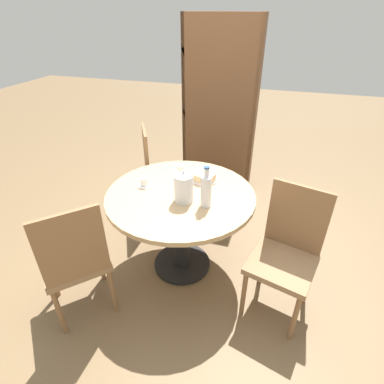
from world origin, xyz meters
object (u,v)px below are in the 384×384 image
bookshelf (219,109)px  cup_b (181,170)px  chair_c (160,171)px  coffee_pot (184,187)px  chair_a (75,259)px  cake_main (205,176)px  cup_a (144,183)px  water_bottle (206,190)px  chair_b (287,251)px

bookshelf → cup_b: 1.20m
chair_c → coffee_pot: coffee_pot is taller
chair_a → chair_c: 1.34m
bookshelf → cake_main: (0.16, -1.24, -0.19)m
chair_a → cup_a: chair_a is taller
chair_a → bookshelf: bearing=-148.9°
chair_c → water_bottle: (0.68, -0.80, 0.36)m
chair_b → cup_b: chair_b is taller
chair_c → cup_b: 0.59m
cake_main → bookshelf: bearing=97.1°
chair_b → cup_a: 1.17m
cake_main → cup_a: size_ratio=1.92×
water_bottle → cup_b: water_bottle is taller
chair_c → cup_a: bearing=164.2°
chair_b → coffee_pot: (-0.76, 0.07, 0.34)m
chair_c → water_bottle: water_bottle is taller
cup_a → chair_a: bearing=-108.8°
water_bottle → cake_main: (-0.10, 0.36, -0.09)m
cake_main → cup_b: size_ratio=1.92×
bookshelf → coffee_pot: 1.58m
cake_main → water_bottle: bearing=-74.0°
coffee_pot → chair_c: bearing=123.3°
bookshelf → cake_main: bearing=97.1°
chair_b → cake_main: size_ratio=4.41×
chair_a → water_bottle: 0.99m
cup_b → cake_main: bearing=-14.3°
bookshelf → chair_b: bearing=117.4°
bookshelf → water_bottle: bookshelf is taller
chair_c → cake_main: bearing=-156.1°
chair_b → coffee_pot: bearing=-169.6°
water_bottle → cup_a: water_bottle is taller
cup_a → cup_b: same height
chair_a → bookshelf: size_ratio=0.51×
bookshelf → cup_b: size_ratio=16.68×
chair_b → water_bottle: bearing=-169.3°
chair_c → water_bottle: bearing=-168.3°
cup_a → cake_main: bearing=28.5°
bookshelf → coffee_pot: bearing=93.3°
chair_c → cake_main: size_ratio=4.41×
bookshelf → cup_b: bookshelf is taller
chair_b → cake_main: bearing=165.2°
chair_a → cake_main: chair_a is taller
cup_b → bookshelf: bearing=86.6°
chair_b → cup_b: size_ratio=8.45×
chair_b → coffee_pot: 0.84m
cake_main → chair_b: bearing=-30.3°
coffee_pot → cup_b: bearing=111.9°
chair_a → coffee_pot: 0.88m
chair_b → chair_a: bearing=-144.6°
chair_b → cake_main: 0.85m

